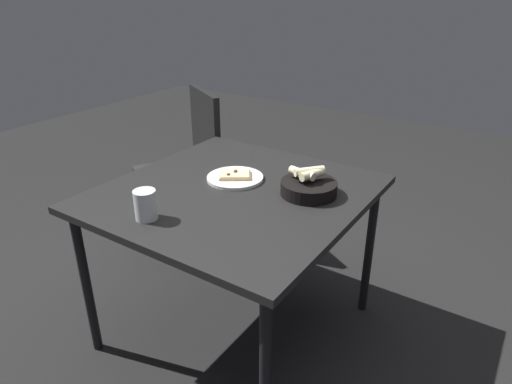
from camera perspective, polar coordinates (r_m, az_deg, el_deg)
The scene contains 6 objects.
ground at distance 2.27m, azimuth -2.34°, elevation -16.59°, with size 8.00×8.00×0.00m, color black.
dining_table at distance 1.89m, azimuth -2.68°, elevation -1.40°, with size 1.04×1.02×0.72m.
pizza_plate at distance 1.97m, azimuth -2.66°, elevation 1.88°, with size 0.25×0.25×0.04m.
bread_basket at distance 1.83m, azimuth 6.69°, elevation 0.75°, with size 0.23×0.23×0.11m.
beer_glass at distance 1.67m, azimuth -13.76°, elevation -1.79°, with size 0.08×0.08×0.11m.
chair_near at distance 2.77m, azimuth -8.46°, elevation 4.14°, with size 0.60×0.60×0.94m.
Camera 1 is at (-1.36, -1.01, 1.51)m, focal length 31.66 mm.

